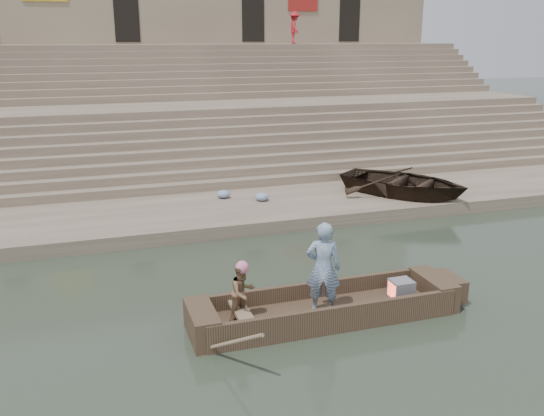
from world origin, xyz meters
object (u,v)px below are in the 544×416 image
standing_man (323,268)px  pedestrian (295,28)px  main_rowboat (325,314)px  television (401,289)px  beached_rowboat (404,182)px  rowing_man (243,293)px

standing_man → pedestrian: pedestrian is taller
main_rowboat → television: television is taller
main_rowboat → beached_rowboat: beached_rowboat is taller
television → beached_rowboat: (4.04, 6.85, 0.43)m
beached_rowboat → pedestrian: 15.10m
beached_rowboat → television: bearing=-158.2°
rowing_man → beached_rowboat: bearing=18.2°
main_rowboat → television: size_ratio=10.87×
television → beached_rowboat: size_ratio=0.11×
television → main_rowboat: bearing=180.0°
television → beached_rowboat: 7.96m
rowing_man → television: size_ratio=2.54×
main_rowboat → beached_rowboat: 9.00m
main_rowboat → pedestrian: bearing=71.6°
television → rowing_man: bearing=178.9°
main_rowboat → pedestrian: (6.97, 20.98, 5.93)m
rowing_man → standing_man: bearing=-30.0°
television → pedestrian: (5.23, 20.98, 5.62)m
main_rowboat → rowing_man: rowing_man is taller
standing_man → television: standing_man is taller
pedestrian → beached_rowboat: bearing=-176.9°
standing_man → beached_rowboat: (5.89, 6.96, -0.33)m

